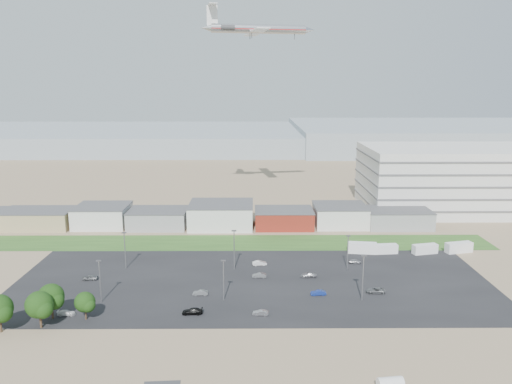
{
  "coord_description": "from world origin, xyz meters",
  "views": [
    {
      "loc": [
        5.1,
        -98.73,
        48.76
      ],
      "look_at": [
        5.91,
        22.0,
        22.82
      ],
      "focal_mm": 35.0,
      "sensor_mm": 36.0,
      "label": 1
    }
  ],
  "objects_px": {
    "box_trailer_a": "(362,248)",
    "parked_car_10": "(66,313)",
    "airliner": "(259,29)",
    "storage_tank_nw": "(390,383)",
    "parked_car_12": "(308,275)",
    "parked_car_13": "(260,313)",
    "parked_car_5": "(90,277)",
    "parked_car_1": "(318,293)",
    "parked_car_7": "(259,275)",
    "parked_car_8": "(355,261)",
    "parked_car_3": "(192,311)",
    "parked_car_11": "(260,263)",
    "parked_car_4": "(200,293)",
    "parked_car_0": "(376,290)"
  },
  "relations": [
    {
      "from": "box_trailer_a",
      "to": "parked_car_10",
      "type": "bearing_deg",
      "value": -143.01
    },
    {
      "from": "parked_car_7",
      "to": "parked_car_8",
      "type": "distance_m",
      "value": 28.71
    },
    {
      "from": "parked_car_11",
      "to": "parked_car_5",
      "type": "bearing_deg",
      "value": 95.32
    },
    {
      "from": "box_trailer_a",
      "to": "parked_car_8",
      "type": "xyz_separation_m",
      "value": [
        -3.86,
        -8.89,
        -1.01
      ]
    },
    {
      "from": "storage_tank_nw",
      "to": "parked_car_5",
      "type": "bearing_deg",
      "value": 143.4
    },
    {
      "from": "parked_car_8",
      "to": "parked_car_10",
      "type": "bearing_deg",
      "value": 118.54
    },
    {
      "from": "parked_car_8",
      "to": "parked_car_13",
      "type": "height_order",
      "value": "parked_car_8"
    },
    {
      "from": "box_trailer_a",
      "to": "parked_car_5",
      "type": "height_order",
      "value": "box_trailer_a"
    },
    {
      "from": "parked_car_1",
      "to": "parked_car_8",
      "type": "height_order",
      "value": "parked_car_1"
    },
    {
      "from": "storage_tank_nw",
      "to": "parked_car_4",
      "type": "distance_m",
      "value": 51.49
    },
    {
      "from": "storage_tank_nw",
      "to": "parked_car_3",
      "type": "distance_m",
      "value": 45.21
    },
    {
      "from": "parked_car_3",
      "to": "parked_car_5",
      "type": "height_order",
      "value": "parked_car_3"
    },
    {
      "from": "parked_car_12",
      "to": "parked_car_0",
      "type": "bearing_deg",
      "value": 58.01
    },
    {
      "from": "parked_car_7",
      "to": "parked_car_5",
      "type": "bearing_deg",
      "value": -87.25
    },
    {
      "from": "parked_car_0",
      "to": "parked_car_12",
      "type": "height_order",
      "value": "parked_car_0"
    },
    {
      "from": "storage_tank_nw",
      "to": "parked_car_3",
      "type": "relative_size",
      "value": 0.92
    },
    {
      "from": "box_trailer_a",
      "to": "airliner",
      "type": "relative_size",
      "value": 0.19
    },
    {
      "from": "parked_car_8",
      "to": "airliner",
      "type": "bearing_deg",
      "value": 24.45
    },
    {
      "from": "parked_car_8",
      "to": "parked_car_12",
      "type": "xyz_separation_m",
      "value": [
        -14.15,
        -10.17,
        0.02
      ]
    },
    {
      "from": "box_trailer_a",
      "to": "parked_car_12",
      "type": "bearing_deg",
      "value": -125.45
    },
    {
      "from": "airliner",
      "to": "parked_car_13",
      "type": "height_order",
      "value": "airliner"
    },
    {
      "from": "storage_tank_nw",
      "to": "parked_car_12",
      "type": "height_order",
      "value": "storage_tank_nw"
    },
    {
      "from": "box_trailer_a",
      "to": "parked_car_3",
      "type": "relative_size",
      "value": 1.88
    },
    {
      "from": "parked_car_7",
      "to": "parked_car_12",
      "type": "height_order",
      "value": "parked_car_12"
    },
    {
      "from": "parked_car_13",
      "to": "parked_car_3",
      "type": "bearing_deg",
      "value": -88.29
    },
    {
      "from": "parked_car_1",
      "to": "parked_car_7",
      "type": "height_order",
      "value": "parked_car_1"
    },
    {
      "from": "parked_car_5",
      "to": "parked_car_11",
      "type": "distance_m",
      "value": 44.71
    },
    {
      "from": "parked_car_11",
      "to": "parked_car_12",
      "type": "bearing_deg",
      "value": -133.28
    },
    {
      "from": "storage_tank_nw",
      "to": "parked_car_4",
      "type": "bearing_deg",
      "value": 132.58
    },
    {
      "from": "storage_tank_nw",
      "to": "box_trailer_a",
      "type": "xyz_separation_m",
      "value": [
        10.0,
        67.98,
        0.34
      ]
    },
    {
      "from": "parked_car_10",
      "to": "parked_car_13",
      "type": "height_order",
      "value": "parked_car_13"
    },
    {
      "from": "parked_car_3",
      "to": "parked_car_8",
      "type": "bearing_deg",
      "value": 125.34
    },
    {
      "from": "airliner",
      "to": "parked_car_11",
      "type": "relative_size",
      "value": 11.48
    },
    {
      "from": "parked_car_1",
      "to": "parked_car_10",
      "type": "distance_m",
      "value": 56.84
    },
    {
      "from": "parked_car_13",
      "to": "parked_car_8",
      "type": "bearing_deg",
      "value": 144.17
    },
    {
      "from": "parked_car_4",
      "to": "parked_car_10",
      "type": "xyz_separation_m",
      "value": [
        -27.94,
        -10.39,
        -0.05
      ]
    },
    {
      "from": "parked_car_4",
      "to": "parked_car_12",
      "type": "bearing_deg",
      "value": 112.2
    },
    {
      "from": "box_trailer_a",
      "to": "parked_car_1",
      "type": "relative_size",
      "value": 2.3
    },
    {
      "from": "parked_car_1",
      "to": "parked_car_10",
      "type": "bearing_deg",
      "value": -82.17
    },
    {
      "from": "parked_car_0",
      "to": "parked_car_8",
      "type": "relative_size",
      "value": 1.33
    },
    {
      "from": "parked_car_1",
      "to": "parked_car_0",
      "type": "bearing_deg",
      "value": 92.53
    },
    {
      "from": "parked_car_0",
      "to": "parked_car_11",
      "type": "bearing_deg",
      "value": -121.6
    },
    {
      "from": "parked_car_3",
      "to": "parked_car_13",
      "type": "xyz_separation_m",
      "value": [
        14.8,
        -0.68,
        -0.08
      ]
    },
    {
      "from": "box_trailer_a",
      "to": "parked_car_11",
      "type": "distance_m",
      "value": 32.17
    },
    {
      "from": "airliner",
      "to": "parked_car_4",
      "type": "distance_m",
      "value": 115.43
    },
    {
      "from": "parked_car_8",
      "to": "parked_car_5",
      "type": "bearing_deg",
      "value": 103.28
    },
    {
      "from": "box_trailer_a",
      "to": "parked_car_13",
      "type": "bearing_deg",
      "value": -119.13
    },
    {
      "from": "parked_car_0",
      "to": "parked_car_13",
      "type": "distance_m",
      "value": 30.13
    },
    {
      "from": "storage_tank_nw",
      "to": "airliner",
      "type": "relative_size",
      "value": 0.09
    },
    {
      "from": "parked_car_12",
      "to": "parked_car_13",
      "type": "distance_m",
      "value": 25.14
    }
  ]
}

